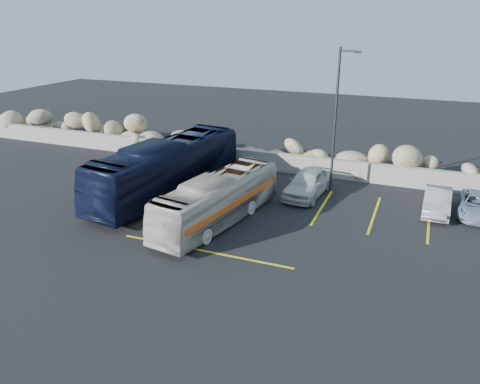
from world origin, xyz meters
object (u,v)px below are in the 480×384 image
at_px(tour_coach, 167,168).
at_px(car_a, 308,183).
at_px(car_b, 437,201).
at_px(car_d, 478,205).
at_px(lamppost, 336,118).
at_px(vintage_bus, 218,199).

distance_m(tour_coach, car_a, 7.93).
relative_size(car_b, car_d, 0.96).
bearing_deg(car_d, car_b, -162.90).
relative_size(lamppost, car_b, 2.16).
bearing_deg(car_d, car_a, -171.69).
relative_size(tour_coach, car_d, 2.87).
relative_size(lamppost, vintage_bus, 0.94).
xyz_separation_m(lamppost, car_d, (7.57, -0.60, -3.76)).
height_order(lamppost, car_d, lamppost).
height_order(vintage_bus, car_b, vintage_bus).
xyz_separation_m(car_a, car_d, (8.69, 0.51, -0.22)).
xyz_separation_m(lamppost, tour_coach, (-8.53, -3.82, -2.75)).
distance_m(lamppost, vintage_bus, 8.22).
distance_m(lamppost, car_d, 8.47).
xyz_separation_m(car_b, car_d, (1.94, 0.42, -0.07)).
height_order(vintage_bus, car_a, vintage_bus).
bearing_deg(tour_coach, car_d, 19.20).
xyz_separation_m(lamppost, car_b, (5.63, -1.02, -3.69)).
xyz_separation_m(vintage_bus, tour_coach, (-4.25, 2.48, 0.36)).
relative_size(vintage_bus, car_a, 1.92).
height_order(vintage_bus, tour_coach, tour_coach).
bearing_deg(car_b, car_d, 13.45).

